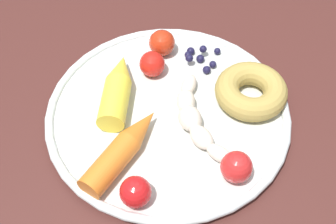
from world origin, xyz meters
name	(u,v)px	position (x,y,z in m)	size (l,w,h in m)	color
dining_table	(144,146)	(0.00, 0.00, 0.61)	(0.91, 0.76, 0.72)	#47211D
plate	(168,113)	(0.01, 0.04, 0.73)	(0.33, 0.33, 0.02)	silver
banana	(195,118)	(0.02, 0.08, 0.74)	(0.13, 0.10, 0.03)	beige
carrot_orange	(123,149)	(0.09, 0.01, 0.75)	(0.14, 0.07, 0.03)	orange
carrot_yellow	(117,89)	(0.01, -0.03, 0.75)	(0.13, 0.06, 0.04)	yellow
donut	(251,91)	(-0.05, 0.14, 0.75)	(0.10, 0.10, 0.03)	#AE9347
blueberry_pile	(200,57)	(-0.10, 0.06, 0.74)	(0.05, 0.05, 0.02)	#191638
tomato_near	(155,65)	(-0.05, 0.00, 0.75)	(0.04, 0.04, 0.04)	red
tomato_mid	(136,192)	(0.15, 0.05, 0.75)	(0.04, 0.04, 0.04)	red
tomato_far	(236,167)	(0.08, 0.15, 0.75)	(0.04, 0.04, 0.04)	red
tomato_extra	(165,44)	(-0.10, 0.00, 0.75)	(0.04, 0.04, 0.04)	red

